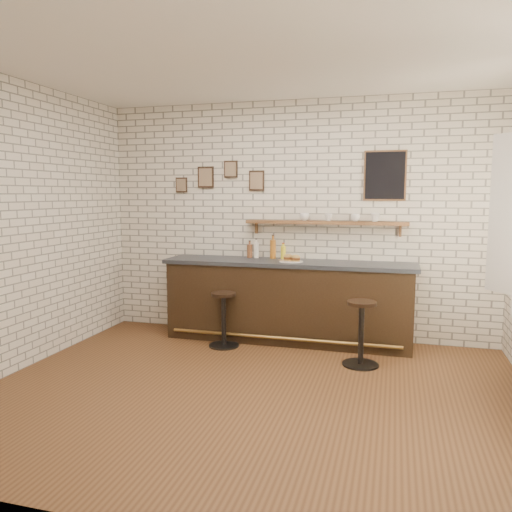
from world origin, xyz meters
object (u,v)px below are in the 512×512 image
(sandwich_plate, at_px, (291,261))
(shelf_cup_a, at_px, (305,217))
(bitters_bottle_white, at_px, (256,250))
(ciabatta_sandwich, at_px, (292,258))
(shelf_cup_b, at_px, (329,217))
(shelf_cup_d, at_px, (375,217))
(bar_stool_right, at_px, (361,331))
(bar_stool_left, at_px, (224,318))
(condiment_bottle_yellow, at_px, (283,252))
(bitters_bottle_brown, at_px, (250,251))
(bitters_bottle_amber, at_px, (273,249))
(shelf_cup_c, at_px, (355,218))
(bar_counter, at_px, (288,301))

(sandwich_plate, distance_m, shelf_cup_a, 0.60)
(bitters_bottle_white, bearing_deg, shelf_cup_a, 1.17)
(ciabatta_sandwich, bearing_deg, shelf_cup_b, 32.92)
(bitters_bottle_white, height_order, shelf_cup_d, shelf_cup_d)
(sandwich_plate, bearing_deg, bar_stool_right, -34.67)
(shelf_cup_d, bearing_deg, shelf_cup_a, 164.63)
(bar_stool_left, distance_m, shelf_cup_d, 2.19)
(bar_stool_left, bearing_deg, ciabatta_sandwich, 26.27)
(sandwich_plate, relative_size, ciabatta_sandwich, 1.16)
(shelf_cup_a, bearing_deg, bitters_bottle_white, 153.92)
(sandwich_plate, relative_size, condiment_bottle_yellow, 1.35)
(bitters_bottle_brown, distance_m, bitters_bottle_amber, 0.31)
(bar_stool_left, distance_m, bar_stool_right, 1.66)
(condiment_bottle_yellow, height_order, bar_stool_right, condiment_bottle_yellow)
(bar_stool_left, distance_m, shelf_cup_a, 1.60)
(bar_stool_left, xyz_separation_m, shelf_cup_a, (0.86, 0.63, 1.19))
(shelf_cup_b, relative_size, shelf_cup_d, 0.87)
(sandwich_plate, relative_size, shelf_cup_d, 2.57)
(ciabatta_sandwich, relative_size, shelf_cup_d, 2.22)
(shelf_cup_c, bearing_deg, shelf_cup_d, -87.89)
(shelf_cup_a, distance_m, shelf_cup_b, 0.30)
(bar_counter, relative_size, shelf_cup_b, 32.86)
(shelf_cup_d, bearing_deg, condiment_bottle_yellow, 165.28)
(bitters_bottle_brown, xyz_separation_m, shelf_cup_b, (1.01, 0.01, 0.44))
(bitters_bottle_white, distance_m, bitters_bottle_amber, 0.22)
(bitters_bottle_white, relative_size, condiment_bottle_yellow, 1.21)
(bitters_bottle_amber, distance_m, shelf_cup_a, 0.58)
(bitters_bottle_white, bearing_deg, shelf_cup_d, 0.49)
(shelf_cup_a, bearing_deg, bar_stool_left, -170.84)
(sandwich_plate, height_order, bar_stool_right, sandwich_plate)
(bar_stool_left, bearing_deg, bar_counter, 32.02)
(shelf_cup_d, bearing_deg, sandwich_plate, 179.64)
(shelf_cup_c, distance_m, shelf_cup_d, 0.23)
(bar_stool_left, relative_size, shelf_cup_c, 5.84)
(bar_stool_right, relative_size, shelf_cup_c, 6.22)
(bar_stool_right, bearing_deg, bar_counter, 144.37)
(ciabatta_sandwich, distance_m, bitters_bottle_brown, 0.66)
(sandwich_plate, xyz_separation_m, bitters_bottle_white, (-0.51, 0.25, 0.10))
(ciabatta_sandwich, distance_m, bar_stool_right, 1.28)
(shelf_cup_a, bearing_deg, ciabatta_sandwich, -139.04)
(bitters_bottle_brown, xyz_separation_m, bitters_bottle_amber, (0.31, 0.00, 0.03))
(shelf_cup_d, bearing_deg, shelf_cup_b, 164.63)
(bitters_bottle_amber, distance_m, shelf_cup_d, 1.33)
(sandwich_plate, distance_m, shelf_cup_d, 1.14)
(bar_stool_right, relative_size, shelf_cup_d, 6.45)
(bitters_bottle_amber, bearing_deg, bar_stool_left, -126.31)
(sandwich_plate, xyz_separation_m, ciabatta_sandwich, (0.01, 0.00, 0.04))
(bitters_bottle_brown, height_order, shelf_cup_c, shelf_cup_c)
(ciabatta_sandwich, relative_size, bitters_bottle_white, 0.97)
(shelf_cup_c, bearing_deg, ciabatta_sandwich, 111.80)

